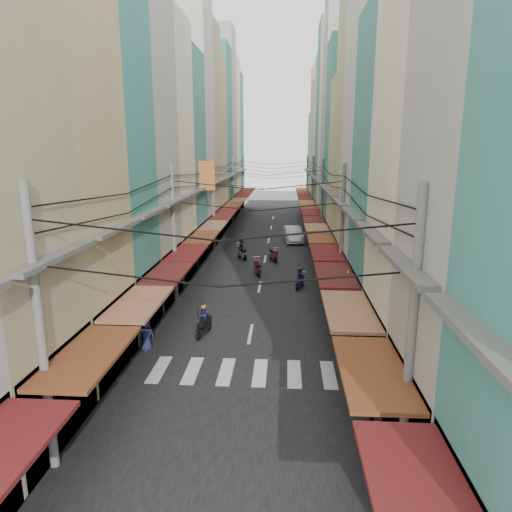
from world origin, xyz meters
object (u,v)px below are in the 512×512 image
at_px(market_umbrella, 404,299).
at_px(traffic_sign, 348,285).
at_px(white_car, 293,242).
at_px(bicycle, 381,310).

relative_size(market_umbrella, traffic_sign, 0.76).
height_order(white_car, bicycle, white_car).
bearing_deg(white_car, traffic_sign, -90.00).
distance_m(white_car, traffic_sign, 23.10).
bearing_deg(traffic_sign, bicycle, 53.02).
height_order(white_car, traffic_sign, traffic_sign).
xyz_separation_m(bicycle, traffic_sign, (-2.40, -3.18, 2.41)).
xyz_separation_m(bicycle, market_umbrella, (0.02, -4.46, 2.17)).
bearing_deg(market_umbrella, bicycle, 90.28).
bearing_deg(market_umbrella, white_car, 101.18).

